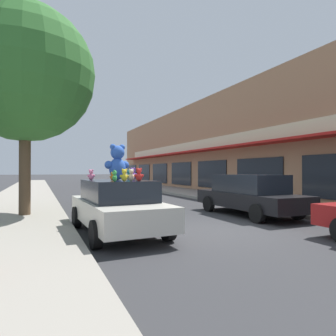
{
  "coord_description": "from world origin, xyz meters",
  "views": [
    {
      "loc": [
        -4.61,
        -7.15,
        1.67
      ],
      "look_at": [
        -0.77,
        1.75,
        1.75
      ],
      "focal_mm": 32.0,
      "sensor_mm": 36.0,
      "label": 1
    }
  ],
  "objects_px": {
    "teddy_bear_orange": "(112,176)",
    "teddy_bear_cream": "(131,175)",
    "teddy_bear_red": "(139,175)",
    "teddy_bear_pink": "(91,175)",
    "plush_art_car": "(118,205)",
    "parked_car_far_center": "(249,194)",
    "street_tree": "(25,74)",
    "teddy_bear_teal": "(129,175)",
    "teddy_bear_giant": "(117,163)",
    "teddy_bear_purple": "(133,174)",
    "teddy_bear_yellow": "(124,175)",
    "teddy_bear_green": "(115,176)",
    "teddy_bear_black": "(138,176)"
  },
  "relations": [
    {
      "from": "teddy_bear_cream",
      "to": "teddy_bear_pink",
      "type": "bearing_deg",
      "value": -63.47
    },
    {
      "from": "teddy_bear_pink",
      "to": "teddy_bear_red",
      "type": "distance_m",
      "value": 1.59
    },
    {
      "from": "teddy_bear_giant",
      "to": "parked_car_far_center",
      "type": "relative_size",
      "value": 0.21
    },
    {
      "from": "parked_car_far_center",
      "to": "street_tree",
      "type": "bearing_deg",
      "value": 163.23
    },
    {
      "from": "teddy_bear_yellow",
      "to": "teddy_bear_teal",
      "type": "bearing_deg",
      "value": -111.17
    },
    {
      "from": "teddy_bear_giant",
      "to": "street_tree",
      "type": "bearing_deg",
      "value": -63.6
    },
    {
      "from": "teddy_bear_teal",
      "to": "street_tree",
      "type": "relative_size",
      "value": 0.04
    },
    {
      "from": "teddy_bear_cream",
      "to": "teddy_bear_teal",
      "type": "bearing_deg",
      "value": -111.74
    },
    {
      "from": "plush_art_car",
      "to": "street_tree",
      "type": "bearing_deg",
      "value": 121.27
    },
    {
      "from": "plush_art_car",
      "to": "parked_car_far_center",
      "type": "distance_m",
      "value": 5.44
    },
    {
      "from": "teddy_bear_pink",
      "to": "teddy_bear_teal",
      "type": "height_order",
      "value": "teddy_bear_pink"
    },
    {
      "from": "plush_art_car",
      "to": "parked_car_far_center",
      "type": "xyz_separation_m",
      "value": [
        5.29,
        1.26,
        0.05
      ]
    },
    {
      "from": "teddy_bear_yellow",
      "to": "parked_car_far_center",
      "type": "xyz_separation_m",
      "value": [
        5.35,
        2.16,
        -0.76
      ]
    },
    {
      "from": "teddy_bear_pink",
      "to": "parked_car_far_center",
      "type": "relative_size",
      "value": 0.06
    },
    {
      "from": "plush_art_car",
      "to": "teddy_bear_pink",
      "type": "xyz_separation_m",
      "value": [
        -0.63,
        0.39,
        0.81
      ]
    },
    {
      "from": "teddy_bear_cream",
      "to": "parked_car_far_center",
      "type": "relative_size",
      "value": 0.06
    },
    {
      "from": "teddy_bear_yellow",
      "to": "teddy_bear_green",
      "type": "distance_m",
      "value": 0.29
    },
    {
      "from": "teddy_bear_giant",
      "to": "street_tree",
      "type": "height_order",
      "value": "street_tree"
    },
    {
      "from": "plush_art_car",
      "to": "teddy_bear_teal",
      "type": "distance_m",
      "value": 1.3
    },
    {
      "from": "plush_art_car",
      "to": "teddy_bear_orange",
      "type": "relative_size",
      "value": 18.95
    },
    {
      "from": "teddy_bear_cream",
      "to": "teddy_bear_orange",
      "type": "bearing_deg",
      "value": -70.32
    },
    {
      "from": "plush_art_car",
      "to": "teddy_bear_pink",
      "type": "relative_size",
      "value": 14.7
    },
    {
      "from": "teddy_bear_red",
      "to": "teddy_bear_pink",
      "type": "bearing_deg",
      "value": -35.78
    },
    {
      "from": "teddy_bear_orange",
      "to": "teddy_bear_purple",
      "type": "distance_m",
      "value": 0.77
    },
    {
      "from": "teddy_bear_green",
      "to": "teddy_bear_yellow",
      "type": "bearing_deg",
      "value": 140.84
    },
    {
      "from": "teddy_bear_black",
      "to": "teddy_bear_teal",
      "type": "height_order",
      "value": "teddy_bear_teal"
    },
    {
      "from": "teddy_bear_giant",
      "to": "teddy_bear_orange",
      "type": "height_order",
      "value": "teddy_bear_giant"
    },
    {
      "from": "teddy_bear_giant",
      "to": "teddy_bear_green",
      "type": "bearing_deg",
      "value": 63.08
    },
    {
      "from": "teddy_bear_pink",
      "to": "teddy_bear_green",
      "type": "distance_m",
      "value": 1.44
    },
    {
      "from": "parked_car_far_center",
      "to": "street_tree",
      "type": "distance_m",
      "value": 9.03
    },
    {
      "from": "teddy_bear_orange",
      "to": "teddy_bear_black",
      "type": "bearing_deg",
      "value": 168.0
    },
    {
      "from": "teddy_bear_orange",
      "to": "teddy_bear_cream",
      "type": "distance_m",
      "value": 0.7
    },
    {
      "from": "teddy_bear_giant",
      "to": "teddy_bear_yellow",
      "type": "xyz_separation_m",
      "value": [
        -0.14,
        -1.23,
        -0.33
      ]
    },
    {
      "from": "teddy_bear_red",
      "to": "parked_car_far_center",
      "type": "relative_size",
      "value": 0.07
    },
    {
      "from": "plush_art_car",
      "to": "teddy_bear_pink",
      "type": "distance_m",
      "value": 1.09
    },
    {
      "from": "teddy_bear_red",
      "to": "parked_car_far_center",
      "type": "bearing_deg",
      "value": -137.9
    },
    {
      "from": "teddy_bear_pink",
      "to": "plush_art_car",
      "type": "bearing_deg",
      "value": 164.72
    },
    {
      "from": "teddy_bear_black",
      "to": "teddy_bear_cream",
      "type": "distance_m",
      "value": 1.07
    },
    {
      "from": "teddy_bear_red",
      "to": "parked_car_far_center",
      "type": "distance_m",
      "value": 5.5
    },
    {
      "from": "teddy_bear_teal",
      "to": "street_tree",
      "type": "bearing_deg",
      "value": -79.88
    },
    {
      "from": "teddy_bear_orange",
      "to": "teddy_bear_red",
      "type": "height_order",
      "value": "teddy_bear_red"
    },
    {
      "from": "teddy_bear_yellow",
      "to": "teddy_bear_purple",
      "type": "distance_m",
      "value": 1.28
    },
    {
      "from": "teddy_bear_green",
      "to": "teddy_bear_purple",
      "type": "bearing_deg",
      "value": 172.48
    },
    {
      "from": "teddy_bear_black",
      "to": "teddy_bear_teal",
      "type": "distance_m",
      "value": 0.67
    },
    {
      "from": "teddy_bear_red",
      "to": "street_tree",
      "type": "bearing_deg",
      "value": -40.69
    },
    {
      "from": "teddy_bear_cream",
      "to": "teddy_bear_purple",
      "type": "bearing_deg",
      "value": -117.08
    },
    {
      "from": "teddy_bear_pink",
      "to": "street_tree",
      "type": "distance_m",
      "value": 5.0
    },
    {
      "from": "plush_art_car",
      "to": "teddy_bear_pink",
      "type": "bearing_deg",
      "value": 146.22
    },
    {
      "from": "teddy_bear_purple",
      "to": "teddy_bear_black",
      "type": "bearing_deg",
      "value": -144.56
    },
    {
      "from": "teddy_bear_green",
      "to": "teddy_bear_cream",
      "type": "relative_size",
      "value": 0.89
    }
  ]
}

